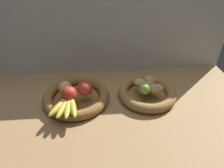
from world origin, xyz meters
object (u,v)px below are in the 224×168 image
Objects in this scene: apple_red_right at (85,88)px; potato_large at (148,85)px; potato_small at (156,89)px; potato_back at (150,80)px; fruit_bowl_right at (147,93)px; banana_bunch_front at (66,106)px; potato_oblong at (140,83)px; apple_red_front at (69,94)px; apple_golden_left at (65,87)px; chili_pepper at (149,88)px; fruit_bowl_left at (76,96)px; lime_near at (145,89)px.

apple_red_right is 0.95× the size of potato_large.
potato_small is 1.24× the size of potato_back.
banana_bunch_front reaches higher than fruit_bowl_right.
fruit_bowl_right is 31.88cm from apple_red_right.
fruit_bowl_right is at bearing -37.87° from potato_oblong.
potato_small reaches higher than potato_back.
apple_red_front reaches higher than potato_large.
potato_oblong is (-5.65, -1.61, -0.18)cm from potato_back.
fruit_bowl_right is at bearing -0.40° from apple_golden_left.
banana_bunch_front is at bearing -165.01° from chili_pepper.
apple_red_front is 39.39cm from chili_pepper.
potato_back reaches higher than banana_bunch_front.
apple_red_right reaches higher than potato_large.
apple_red_front is at bearing -171.61° from potato_large.
apple_red_front is 38.93cm from potato_large.
potato_small is 1.15× the size of potato_oblong.
potato_back is (33.20, 6.54, -1.49)cm from apple_red_right.
potato_small is (42.61, 8.20, 0.73)cm from banana_bunch_front.
chili_pepper is at bearing 2.35° from apple_red_right.
potato_small is at bearing -45.00° from potato_large.
fruit_bowl_left is 1.12× the size of fruit_bowl_right.
apple_red_right is at bearing -168.86° from potato_back.
potato_back reaches higher than potato_oblong.
potato_oblong is at bearing 138.58° from potato_small.
apple_red_front reaches higher than fruit_bowl_left.
potato_large is (36.12, -0.00, 4.76)cm from fruit_bowl_left.
potato_small is at bearing -4.56° from apple_golden_left.
apple_red_right reaches higher than potato_back.
apple_golden_left is 44.22cm from potato_small.
apple_red_front reaches higher than potato_oblong.
potato_small is at bearing 10.90° from banana_bunch_front.
potato_small is 1.02× the size of potato_large.
fruit_bowl_right is at bearing 16.18° from banana_bunch_front.
apple_red_front reaches higher than fruit_bowl_right.
fruit_bowl_left is 36.43cm from potato_large.
lime_near is at bearing 11.56° from banana_bunch_front.
fruit_bowl_right is 4.04× the size of apple_red_right.
potato_back reaches higher than fruit_bowl_right.
potato_oblong reaches higher than fruit_bowl_right.
lime_near is (-5.83, -0.68, 0.65)cm from potato_small.
apple_red_right is 1.27× the size of lime_near.
fruit_bowl_left is 4.51× the size of apple_red_right.
lime_near reaches higher than banana_bunch_front.
banana_bunch_front is at bearing -163.82° from potato_large.
apple_red_front is 1.12× the size of apple_golden_left.
potato_small reaches higher than fruit_bowl_right.
potato_small is at bearing -81.03° from potato_back.
potato_large is (40.84, -0.28, -1.07)cm from apple_golden_left.
apple_red_right is 0.93× the size of potato_small.
fruit_bowl_left is at bearing -173.36° from potato_back.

